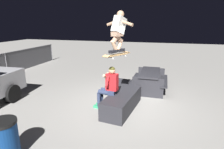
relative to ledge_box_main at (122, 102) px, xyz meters
The scene contains 8 objects.
ground_plane 0.37m from the ledge_box_main, 10.97° to the left, with size 40.00×40.00×0.00m, color gray.
ledge_box_main is the anchor object (origin of this frame).
person_sitting_on_ledge 0.65m from the ledge_box_main, 98.50° to the left, with size 0.60×0.77×1.35m.
skateboard 1.46m from the ledge_box_main, 117.34° to the left, with size 1.01×0.61×0.13m.
skater_airborne 2.14m from the ledge_box_main, 102.28° to the left, with size 0.63×0.84×1.12m.
kicker_ramp 2.04m from the ledge_box_main, 16.66° to the left, with size 1.17×0.91×0.32m.
picnic_table_back 2.10m from the ledge_box_main, 18.14° to the right, with size 1.70×1.34×0.75m.
trash_bin 3.19m from the ledge_box_main, 147.58° to the left, with size 0.52×0.52×0.81m.
Camera 1 is at (-5.41, -1.18, 2.59)m, focal length 29.96 mm.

